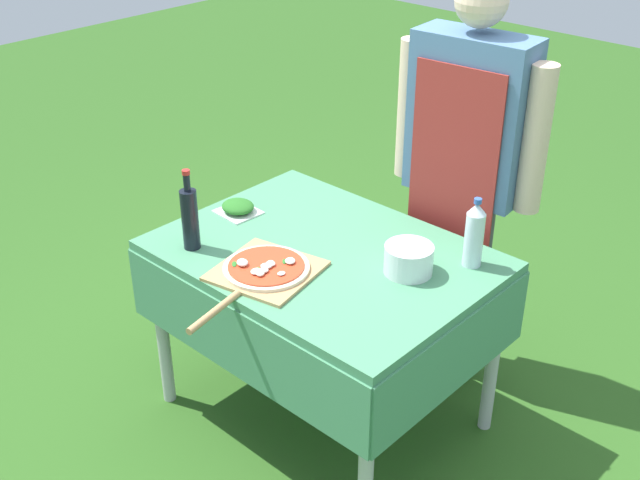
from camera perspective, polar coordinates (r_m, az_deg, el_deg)
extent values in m
plane|color=#2D5B1E|center=(3.34, 0.25, -12.10)|extent=(12.00, 12.00, 0.00)
cube|color=#478960|center=(2.91, 0.29, -1.13)|extent=(1.17, 0.87, 0.04)
cube|color=#478960|center=(2.74, -5.97, -7.38)|extent=(1.17, 0.01, 0.28)
cube|color=#478960|center=(3.28, 5.45, -0.66)|extent=(1.17, 0.01, 0.28)
cube|color=#478960|center=(3.36, -7.16, 0.03)|extent=(0.01, 0.87, 0.28)
cube|color=#478960|center=(2.70, 9.65, -8.33)|extent=(0.01, 0.87, 0.28)
cylinder|color=#B7B7BC|center=(3.24, -11.18, -6.12)|extent=(0.05, 0.05, 0.72)
cylinder|color=#B7B7BC|center=(2.64, 3.32, -15.30)|extent=(0.05, 0.05, 0.72)
cylinder|color=#B7B7BC|center=(3.64, -1.86, -1.21)|extent=(0.05, 0.05, 0.72)
cylinder|color=#B7B7BC|center=(3.12, 12.23, -7.88)|extent=(0.05, 0.05, 0.72)
cylinder|color=#4C4C51|center=(3.37, 10.75, -3.38)|extent=(0.12, 0.12, 0.83)
cylinder|color=#4C4C51|center=(3.44, 8.34, -2.49)|extent=(0.12, 0.12, 0.83)
cube|color=#4C7099|center=(3.08, 10.64, 8.61)|extent=(0.47, 0.23, 0.62)
cube|color=#9E2D28|center=(3.09, 9.33, 4.03)|extent=(0.36, 0.04, 0.91)
cylinder|color=beige|center=(2.99, 15.07, 6.87)|extent=(0.10, 0.10, 0.56)
cylinder|color=beige|center=(3.21, 6.40, 9.26)|extent=(0.10, 0.10, 0.56)
sphere|color=beige|center=(2.96, 11.42, 16.35)|extent=(0.19, 0.19, 0.19)
cube|color=tan|center=(2.78, -3.83, -2.20)|extent=(0.39, 0.39, 0.01)
cylinder|color=tan|center=(2.58, -7.52, -5.08)|extent=(0.07, 0.26, 0.02)
cylinder|color=beige|center=(2.77, -3.84, -1.99)|extent=(0.30, 0.30, 0.01)
cylinder|color=#D14223|center=(2.77, -3.85, -1.84)|extent=(0.26, 0.26, 0.00)
ellipsoid|color=white|center=(2.77, -3.56, -1.62)|extent=(0.03, 0.03, 0.01)
ellipsoid|color=white|center=(2.77, -5.54, -1.61)|extent=(0.06, 0.05, 0.02)
ellipsoid|color=white|center=(2.72, -4.58, -2.23)|extent=(0.05, 0.05, 0.01)
ellipsoid|color=white|center=(2.76, -3.51, -1.68)|extent=(0.04, 0.04, 0.01)
ellipsoid|color=white|center=(2.72, -4.04, -2.16)|extent=(0.05, 0.05, 0.01)
ellipsoid|color=white|center=(2.75, -3.84, -1.85)|extent=(0.05, 0.05, 0.01)
ellipsoid|color=white|center=(2.77, -2.19, -1.46)|extent=(0.05, 0.06, 0.02)
ellipsoid|color=white|center=(2.71, -2.77, -2.39)|extent=(0.03, 0.03, 0.01)
ellipsoid|color=white|center=(2.71, -4.27, -2.37)|extent=(0.04, 0.05, 0.01)
ellipsoid|color=#286B23|center=(2.78, -6.12, -1.71)|extent=(0.04, 0.04, 0.00)
ellipsoid|color=#286B23|center=(2.78, -2.54, -1.52)|extent=(0.03, 0.04, 0.00)
ellipsoid|color=#286B23|center=(2.74, -4.46, -2.07)|extent=(0.02, 0.03, 0.00)
cylinder|color=black|center=(2.90, -9.22, 1.44)|extent=(0.06, 0.06, 0.23)
cylinder|color=black|center=(2.84, -9.46, 4.05)|extent=(0.02, 0.02, 0.06)
cylinder|color=#B22823|center=(2.82, -9.52, 4.78)|extent=(0.03, 0.03, 0.02)
cylinder|color=silver|center=(2.82, 10.88, 0.03)|extent=(0.07, 0.07, 0.20)
cone|color=silver|center=(2.76, 11.11, 2.20)|extent=(0.07, 0.07, 0.04)
cylinder|color=#335BB2|center=(2.75, 11.17, 2.74)|extent=(0.03, 0.03, 0.02)
cube|color=silver|center=(3.18, -5.84, 1.99)|extent=(0.17, 0.15, 0.01)
ellipsoid|color=#286B23|center=(3.17, -5.86, 2.39)|extent=(0.14, 0.13, 0.04)
cylinder|color=silver|center=(2.76, 6.32, -1.38)|extent=(0.17, 0.17, 0.10)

